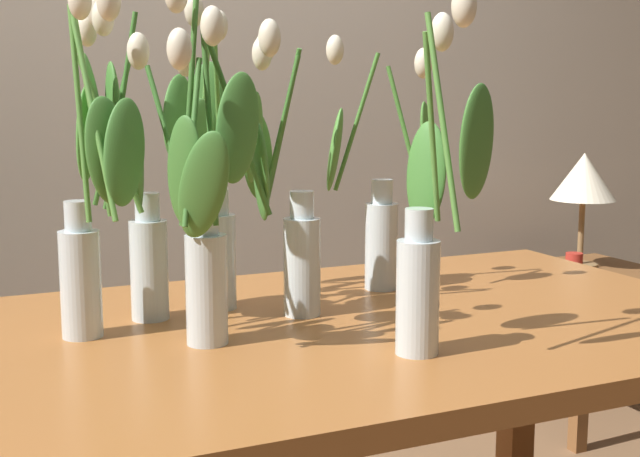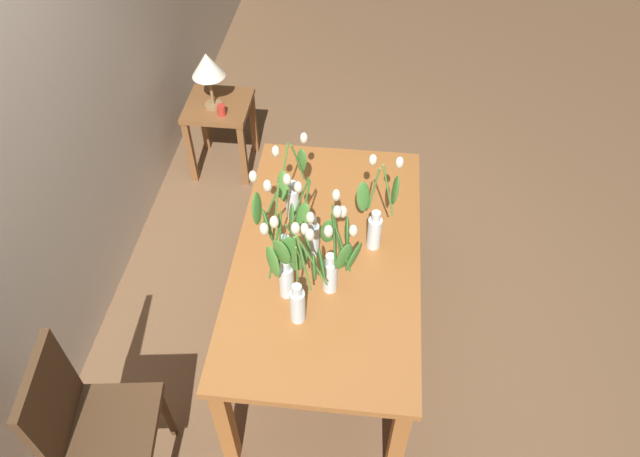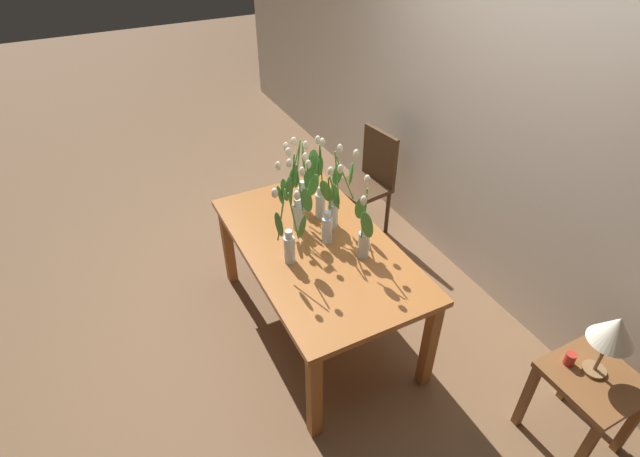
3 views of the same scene
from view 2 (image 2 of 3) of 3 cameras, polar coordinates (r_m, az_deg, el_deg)
ground_plane at (r=3.45m, az=0.62°, el=-10.41°), size 18.00×18.00×0.00m
room_wall_rear at (r=2.86m, az=-28.02°, el=8.15°), size 9.00×0.10×2.70m
dining_table at (r=2.92m, az=0.72°, el=-3.54°), size 1.60×0.90×0.74m
tulip_vase_0 at (r=2.64m, az=-4.08°, el=-1.31°), size 0.17×0.18×0.59m
tulip_vase_1 at (r=2.77m, az=5.52°, el=1.04°), size 0.12×0.21×0.56m
tulip_vase_2 at (r=2.45m, az=-1.77°, el=-5.10°), size 0.16×0.21×0.57m
tulip_vase_3 at (r=2.54m, az=1.59°, el=-2.78°), size 0.21×0.22×0.58m
tulip_vase_4 at (r=2.90m, az=-2.72°, el=3.65°), size 0.26×0.15×0.52m
tulip_vase_5 at (r=2.52m, az=-3.30°, el=-3.65°), size 0.25×0.20×0.58m
tulip_vase_6 at (r=2.71m, az=-1.25°, el=-0.04°), size 0.15×0.15×0.52m
dining_chair at (r=2.80m, az=-21.69°, el=-16.98°), size 0.45×0.45×0.93m
side_table at (r=4.24m, az=-9.75°, el=10.62°), size 0.44×0.44×0.55m
table_lamp at (r=3.99m, az=-10.92°, el=15.27°), size 0.22×0.22×0.40m
pillar_candle at (r=4.04m, az=-9.59°, el=11.31°), size 0.06×0.06×0.07m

